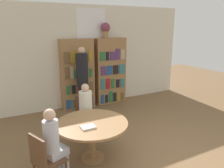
# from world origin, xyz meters

# --- Properties ---
(ground_plane) EXTENTS (16.00, 16.00, 0.00)m
(ground_plane) POSITION_xyz_m (0.00, 0.00, 0.00)
(ground_plane) COLOR brown
(wall_back) EXTENTS (6.40, 0.07, 3.00)m
(wall_back) POSITION_xyz_m (0.00, 3.80, 1.51)
(wall_back) COLOR beige
(wall_back) RESTS_ON ground_plane
(bookshelf_left) EXTENTS (0.96, 0.34, 2.05)m
(bookshelf_left) POSITION_xyz_m (-0.54, 3.60, 1.02)
(bookshelf_left) COLOR olive
(bookshelf_left) RESTS_ON ground_plane
(bookshelf_right) EXTENTS (0.96, 0.34, 2.05)m
(bookshelf_right) POSITION_xyz_m (0.54, 3.60, 1.02)
(bookshelf_right) COLOR olive
(bookshelf_right) RESTS_ON ground_plane
(flower_vase) EXTENTS (0.28, 0.28, 0.45)m
(flower_vase) POSITION_xyz_m (0.38, 3.61, 2.31)
(flower_vase) COLOR #997047
(flower_vase) RESTS_ON bookshelf_right
(reading_table) EXTENTS (1.30, 1.30, 0.73)m
(reading_table) POSITION_xyz_m (-1.18, 0.95, 0.62)
(reading_table) COLOR olive
(reading_table) RESTS_ON ground_plane
(chair_near_camera) EXTENTS (0.52, 0.52, 0.89)m
(chair_near_camera) POSITION_xyz_m (-2.10, 0.57, 0.49)
(chair_near_camera) COLOR brown
(chair_near_camera) RESTS_ON ground_plane
(chair_left_side) EXTENTS (0.48, 0.48, 0.89)m
(chair_left_side) POSITION_xyz_m (-0.95, 1.91, 0.49)
(chair_left_side) COLOR brown
(chair_left_side) RESTS_ON ground_plane
(seated_reader_left) EXTENTS (0.35, 0.41, 1.22)m
(seated_reader_left) POSITION_xyz_m (-1.00, 1.74, 0.70)
(seated_reader_left) COLOR beige
(seated_reader_left) RESTS_ON ground_plane
(seated_reader_right) EXTENTS (0.38, 0.34, 1.23)m
(seated_reader_right) POSITION_xyz_m (-1.92, 0.64, 0.69)
(seated_reader_right) COLOR #B2B7C6
(seated_reader_right) RESTS_ON ground_plane
(librarian_standing) EXTENTS (0.32, 0.59, 1.87)m
(librarian_standing) POSITION_xyz_m (-0.57, 3.10, 1.16)
(librarian_standing) COLOR black
(librarian_standing) RESTS_ON ground_plane
(open_book_on_table) EXTENTS (0.24, 0.18, 0.03)m
(open_book_on_table) POSITION_xyz_m (-1.32, 0.77, 0.74)
(open_book_on_table) COLOR silver
(open_book_on_table) RESTS_ON reading_table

